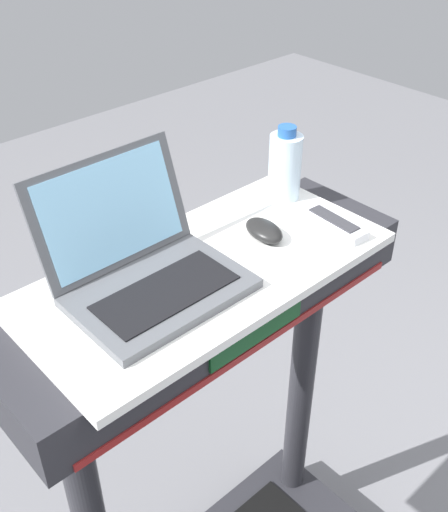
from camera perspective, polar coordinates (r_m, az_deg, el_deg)
name	(u,v)px	position (r m, az deg, el deg)	size (l,w,h in m)	color
desk_board	(207,270)	(1.22, -1.58, -1.30)	(0.74, 0.36, 0.02)	white
laptop	(144,265)	(1.15, -7.32, -0.84)	(0.32, 0.29, 0.22)	#515459
computer_mouse	(264,230)	(1.29, 3.69, 2.36)	(0.06, 0.10, 0.03)	black
water_bottle	(285,166)	(1.42, 5.61, 8.26)	(0.07, 0.07, 0.17)	silver
tv_remote	(333,223)	(1.35, 10.01, 2.99)	(0.06, 0.16, 0.02)	silver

